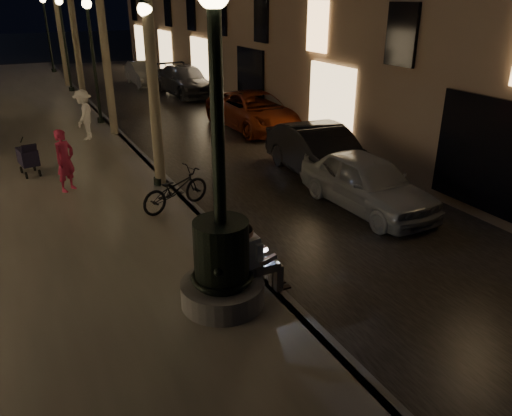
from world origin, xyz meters
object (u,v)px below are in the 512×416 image
stroller (28,157)px  car_fifth (144,74)px  fountain_lamppost (221,249)px  lamp_curb_a (150,70)px  pedestrian_red (65,160)px  car_front (367,182)px  car_rear (186,81)px  lamp_curb_d (46,23)px  car_second (321,153)px  bicycle (175,189)px  seated_man_laptop (255,257)px  lamp_curb_c (63,31)px  car_third (255,111)px  lamp_curb_b (92,44)px  pedestrian_white (84,115)px

stroller → car_fifth: size_ratio=0.26×
fountain_lamppost → lamp_curb_a: (0.70, 6.00, 2.02)m
fountain_lamppost → pedestrian_red: fountain_lamppost is taller
car_front → car_rear: (1.20, 16.73, 0.05)m
lamp_curb_a → lamp_curb_d: bearing=90.0°
fountain_lamppost → car_second: (5.27, 5.00, -0.47)m
pedestrian_red → bicycle: bearing=-87.6°
car_front → bicycle: bearing=156.9°
fountain_lamppost → car_rear: (6.20, 19.26, -0.47)m
seated_man_laptop → lamp_curb_a: size_ratio=0.28×
seated_man_laptop → lamp_curb_c: size_ratio=0.28×
car_rear → lamp_curb_d: bearing=114.0°
stroller → lamp_curb_d: bearing=72.7°
lamp_curb_a → car_third: bearing=42.4°
lamp_curb_b → car_fifth: size_ratio=1.15×
lamp_curb_d → car_front: size_ratio=1.19×
car_third → car_fifth: bearing=93.6°
fountain_lamppost → pedestrian_white: bearing=91.2°
stroller → car_front: (7.36, -5.89, -0.05)m
lamp_curb_d → seated_man_laptop: bearing=-90.2°
car_second → car_third: 6.07m
car_second → lamp_curb_c: bearing=109.6°
lamp_curb_d → stroller: size_ratio=4.43×
lamp_curb_d → car_third: 19.93m
fountain_lamppost → lamp_curb_d: size_ratio=1.08×
lamp_curb_c → car_second: bearing=-75.0°
pedestrian_red → lamp_curb_d: bearing=45.7°
car_rear → bicycle: car_rear is taller
car_front → car_second: size_ratio=0.89×
car_rear → bicycle: (-5.60, -15.05, -0.06)m
lamp_curb_d → car_rear: size_ratio=0.94×
car_rear → car_third: bearing=-93.2°
stroller → car_front: car_front is taller
car_front → car_rear: bearing=83.7°
pedestrian_red → bicycle: size_ratio=0.89×
car_front → car_rear: car_rear is taller
lamp_curb_d → car_second: bearing=-79.7°
fountain_lamppost → car_second: fountain_lamppost is taller
fountain_lamppost → lamp_curb_d: bearing=88.7°
seated_man_laptop → pedestrian_red: pedestrian_red is taller
seated_man_laptop → car_rear: bearing=73.8°
car_second → lamp_curb_a: bearing=172.3°
fountain_lamppost → car_third: bearing=60.7°
car_front → car_rear: size_ratio=0.79×
lamp_curb_a → pedestrian_red: 3.23m
lamp_curb_a → stroller: lamp_curb_a is taller
lamp_curb_a → seated_man_laptop: bearing=-90.8°
lamp_curb_c → pedestrian_white: (-0.94, -10.33, -2.16)m
lamp_curb_a → pedestrian_red: size_ratio=2.94×
seated_man_laptop → bicycle: bearing=90.2°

